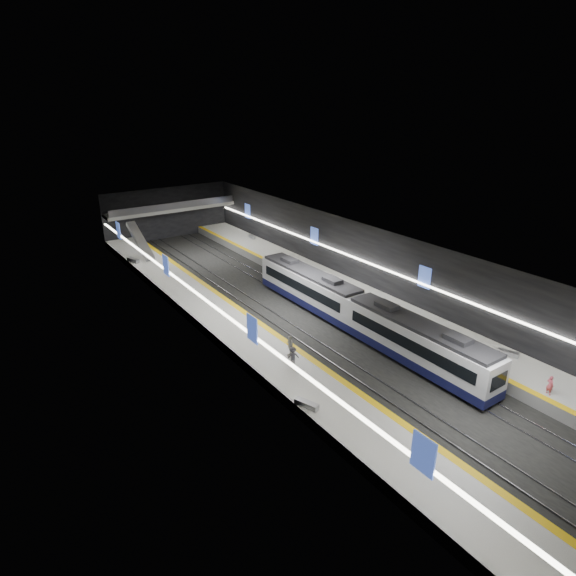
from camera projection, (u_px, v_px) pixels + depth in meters
ground at (296, 314)px, 50.29m from camera, size 70.00×70.00×0.00m
ceiling at (297, 241)px, 47.28m from camera, size 20.00×70.00×0.04m
wall_left at (207, 301)px, 43.54m from camera, size 0.04×70.00×8.00m
wall_right at (369, 261)px, 54.04m from camera, size 0.04×70.00×8.00m
wall_back at (167, 213)px, 75.51m from camera, size 20.00×0.04×8.00m
platform_left at (233, 328)px, 46.16m from camera, size 5.00×70.00×1.00m
tile_surface_left at (232, 324)px, 45.97m from camera, size 5.00×70.00×0.02m
tactile_strip_left at (252, 318)px, 47.12m from camera, size 0.60×70.00×0.02m
platform_right at (351, 294)px, 54.04m from camera, size 5.00×70.00×1.00m
tile_surface_right at (351, 290)px, 53.85m from camera, size 5.00×70.00×0.02m
tactile_strip_right at (336, 294)px, 52.69m from camera, size 0.60×70.00×0.02m
rails at (296, 314)px, 50.27m from camera, size 6.52×70.00×0.12m
train at (357, 311)px, 45.85m from camera, size 2.69×30.04×3.60m
ad_posters at (291, 271)px, 49.36m from camera, size 19.94×53.50×2.20m
cove_light_left at (209, 302)px, 43.72m from camera, size 0.25×68.60×0.12m
cove_light_right at (367, 263)px, 54.01m from camera, size 0.25×68.60×0.12m
mezzanine_bridge at (172, 209)px, 73.54m from camera, size 20.00×3.00×1.50m
escalator at (140, 241)px, 65.11m from camera, size 1.20×7.50×3.92m
bench_left_near at (307, 404)px, 33.69m from camera, size 1.09×1.86×0.44m
bench_left_far at (133, 260)px, 62.67m from camera, size 1.14×2.12×0.50m
bench_right_near at (508, 353)px, 40.33m from camera, size 1.03×1.76×0.41m
bench_right_far at (252, 237)px, 72.99m from camera, size 0.68×1.67×0.40m
passenger_right_a at (550, 385)px, 34.91m from camera, size 0.47×0.62×1.52m
passenger_left_a at (290, 346)px, 39.99m from camera, size 0.70×1.17×1.87m
passenger_left_b at (293, 356)px, 38.66m from camera, size 1.17×0.87×1.62m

